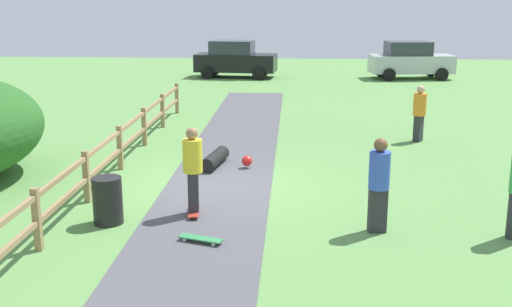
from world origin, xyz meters
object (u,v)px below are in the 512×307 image
Objects in this scene: trash_bin at (108,201)px; parked_car_silver at (410,60)px; skateboard_loose at (201,239)px; skater_fallen at (218,159)px; skater_riding at (193,167)px; bystander_blue at (379,181)px; parked_car_black at (235,59)px; bystander_orange at (419,111)px.

parked_car_silver is (9.47, 22.03, 0.51)m from trash_bin.
skateboard_loose is at bearing -108.29° from parked_car_silver.
skateboard_loose is at bearing -86.49° from skater_fallen.
trash_bin reaches higher than skater_fallen.
skater_fallen is (0.04, 3.59, -0.79)m from skater_riding.
parked_car_black is at bearing 101.91° from bystander_blue.
parked_car_silver reaches higher than bystander_orange.
parked_car_silver is at bearing 81.08° from bystander_orange.
bystander_orange is at bearing 57.43° from skateboard_loose.
parked_car_black and parked_car_silver have the same top height.
trash_bin is at bearing -134.21° from bystander_orange.
bystander_blue is at bearing -11.05° from skater_riding.
bystander_orange is at bearing 50.48° from skater_riding.
bystander_orange is 0.95× the size of bystander_blue.
bystander_blue reaches higher than trash_bin.
parked_car_black is (-1.54, 22.93, 0.87)m from skateboard_loose.
parked_car_black is at bearing 93.18° from skater_riding.
bystander_orange is (5.58, 3.23, 0.71)m from skater_fallen.
skater_fallen is 0.34× the size of parked_car_silver.
parked_car_black is (0.35, 22.04, 0.51)m from trash_bin.
skater_fallen is at bearing -113.79° from parked_car_silver.
trash_bin is 1.72m from skater_riding.
trash_bin is 22.05m from parked_car_black.
parked_car_black reaches higher than bystander_blue.
skater_fallen is 0.84× the size of bystander_blue.
parked_car_black is at bearing 93.84° from skateboard_loose.
parked_car_silver is at bearing 66.21° from skater_fallen.
skater_fallen reaches higher than skateboard_loose.
skateboard_loose is at bearing -25.26° from trash_bin.
skateboard_loose is 24.16m from parked_car_silver.
parked_car_silver is (2.30, 14.66, 0.05)m from bystander_orange.
parked_car_black is at bearing 93.93° from skater_fallen.
skater_fallen is at bearing 128.91° from bystander_blue.
parked_car_silver is at bearing 66.74° from trash_bin.
parked_car_black reaches higher than skater_fallen.
parked_car_silver reaches higher than bystander_blue.
parked_car_black is (-1.23, 17.90, 0.76)m from skater_fallen.
bystander_orange reaches higher than trash_bin.
skater_riding is 8.84m from bystander_orange.
skater_riding is 1.74m from skateboard_loose.
trash_bin is at bearing -160.33° from skater_riding.
skateboard_loose is 9.83m from bystander_orange.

